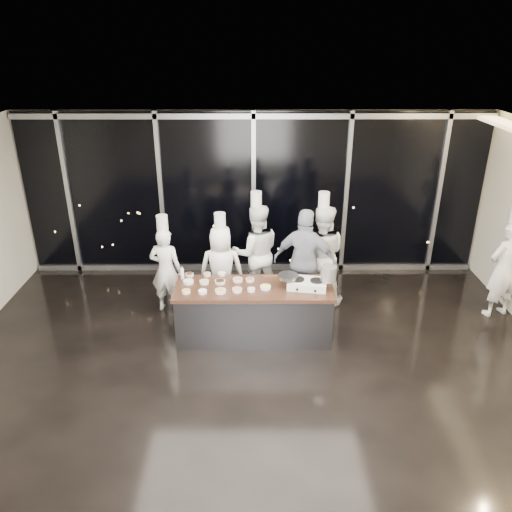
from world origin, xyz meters
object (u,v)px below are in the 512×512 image
(frying_pan, at_px, (288,276))
(chef_right, at_px, (321,254))
(stock_pot, at_px, (329,273))
(demo_counter, at_px, (254,312))
(guest, at_px, (305,262))
(chef_center, at_px, (256,252))
(chef_left, at_px, (221,268))
(chef_far_left, at_px, (166,269))
(chef_side, at_px, (504,268))
(stove, at_px, (307,284))

(frying_pan, xyz_separation_m, chef_right, (0.66, 1.15, -0.14))
(frying_pan, height_order, stock_pot, stock_pot)
(demo_counter, bearing_deg, guest, 43.33)
(demo_counter, bearing_deg, chef_center, 88.07)
(frying_pan, bearing_deg, chef_center, 120.21)
(demo_counter, height_order, guest, guest)
(demo_counter, xyz_separation_m, stock_pot, (1.14, -0.06, 0.71))
(demo_counter, height_order, chef_center, chef_center)
(frying_pan, bearing_deg, chef_left, 151.43)
(chef_far_left, relative_size, chef_left, 0.98)
(demo_counter, xyz_separation_m, chef_far_left, (-1.51, 0.86, 0.34))
(stock_pot, distance_m, chef_side, 3.16)
(demo_counter, bearing_deg, stock_pot, -3.02)
(stock_pot, distance_m, guest, 0.95)
(stock_pot, relative_size, chef_far_left, 0.13)
(stove, height_order, chef_center, chef_center)
(frying_pan, height_order, chef_right, chef_right)
(chef_center, relative_size, chef_right, 0.99)
(frying_pan, bearing_deg, guest, 75.69)
(stock_pot, relative_size, guest, 0.13)
(chef_far_left, bearing_deg, frying_pan, 167.87)
(demo_counter, xyz_separation_m, stove, (0.82, -0.02, 0.51))
(demo_counter, bearing_deg, frying_pan, 3.34)
(chef_center, bearing_deg, demo_counter, 79.85)
(demo_counter, height_order, chef_far_left, chef_far_left)
(frying_pan, relative_size, chef_side, 0.29)
(frying_pan, distance_m, chef_far_left, 2.21)
(chef_left, bearing_deg, stock_pot, 150.07)
(stock_pot, bearing_deg, guest, 106.60)
(frying_pan, bearing_deg, chef_far_left, 167.28)
(stock_pot, xyz_separation_m, chef_right, (0.05, 1.24, -0.24))
(stove, relative_size, chef_center, 0.32)
(stove, xyz_separation_m, stock_pot, (0.32, -0.04, 0.19))
(chef_far_left, bearing_deg, stove, 169.35)
(demo_counter, relative_size, frying_pan, 4.37)
(frying_pan, relative_size, chef_right, 0.27)
(demo_counter, height_order, chef_side, chef_side)
(demo_counter, relative_size, stock_pot, 10.39)
(stove, relative_size, chef_far_left, 0.36)
(chef_left, height_order, guest, guest)
(chef_left, height_order, chef_center, chef_center)
(chef_far_left, bearing_deg, demo_counter, 160.39)
(guest, bearing_deg, stove, 103.40)
(demo_counter, relative_size, stove, 3.82)
(chef_left, relative_size, chef_right, 0.87)
(chef_far_left, xyz_separation_m, chef_center, (1.55, 0.44, 0.12))
(chef_far_left, relative_size, guest, 0.94)
(demo_counter, distance_m, chef_far_left, 1.77)
(stock_pot, height_order, chef_center, chef_center)
(stock_pot, xyz_separation_m, chef_side, (3.06, 0.74, -0.27))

